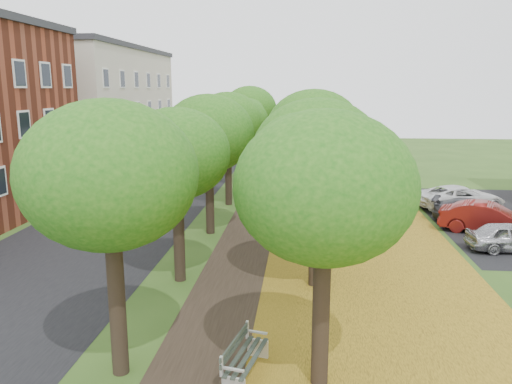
% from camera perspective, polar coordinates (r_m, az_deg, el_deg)
% --- Properties ---
extents(ground, '(120.00, 120.00, 0.00)m').
position_cam_1_polar(ground, '(12.82, -5.27, -20.29)').
color(ground, '#2D4C19').
rests_on(ground, ground).
extents(street_asphalt, '(8.00, 70.00, 0.01)m').
position_cam_1_polar(street_asphalt, '(28.23, -14.75, -2.53)').
color(street_asphalt, black).
rests_on(street_asphalt, ground).
extents(footpath, '(3.20, 70.00, 0.01)m').
position_cam_1_polar(footpath, '(26.63, 0.62, -2.99)').
color(footpath, black).
rests_on(footpath, ground).
extents(leaf_verge, '(7.50, 70.00, 0.01)m').
position_cam_1_polar(leaf_verge, '(26.71, 11.39, -3.18)').
color(leaf_verge, '#B48C21').
rests_on(leaf_verge, ground).
extents(tree_row_west, '(4.14, 34.14, 6.52)m').
position_cam_1_polar(tree_row_west, '(26.11, -4.21, 7.22)').
color(tree_row_west, black).
rests_on(tree_row_west, ground).
extents(tree_row_east, '(4.14, 34.14, 6.52)m').
position_cam_1_polar(tree_row_east, '(25.75, 6.46, 7.11)').
color(tree_row_east, black).
rests_on(tree_row_east, ground).
extents(building_cream, '(10.30, 20.30, 10.40)m').
position_cam_1_polar(building_cream, '(47.69, -18.55, 9.28)').
color(building_cream, beige).
rests_on(building_cream, ground).
extents(bench, '(0.98, 2.05, 0.93)m').
position_cam_1_polar(bench, '(12.58, -1.39, -18.33)').
color(bench, '#262F29').
rests_on(bench, ground).
extents(car_silver, '(3.72, 1.73, 1.23)m').
position_cam_1_polar(car_silver, '(23.82, 27.12, -4.58)').
color(car_silver, '#A3A3A8').
rests_on(car_silver, ground).
extents(car_red, '(4.68, 3.05, 1.46)m').
position_cam_1_polar(car_red, '(26.22, 25.02, -2.73)').
color(car_red, maroon).
rests_on(car_red, ground).
extents(car_grey, '(4.59, 3.19, 1.23)m').
position_cam_1_polar(car_grey, '(27.80, 23.85, -2.08)').
color(car_grey, '#323237').
rests_on(car_grey, ground).
extents(car_white, '(5.38, 3.60, 1.37)m').
position_cam_1_polar(car_white, '(30.68, 22.32, -0.60)').
color(car_white, silver).
rests_on(car_white, ground).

